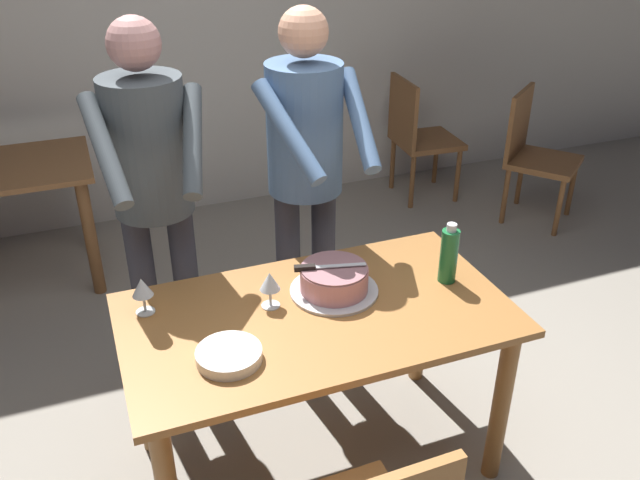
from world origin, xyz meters
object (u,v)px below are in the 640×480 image
object	(u,v)px
person_standing_beside	(152,183)
person_cutting_cake	(306,163)
plate_stack	(229,355)
background_table	(2,194)
wine_glass_far	(270,282)
water_bottle	(449,255)
cake_on_platter	(334,280)
main_dining_table	(317,339)
wine_glass_near	(142,288)
background_chair_1	(418,134)
cake_knife	(315,267)
background_chair_0	(534,151)

from	to	relation	value
person_standing_beside	person_cutting_cake	bearing A→B (deg)	-2.67
plate_stack	background_table	distance (m)	2.24
wine_glass_far	water_bottle	bearing A→B (deg)	-6.33
cake_on_platter	water_bottle	distance (m)	0.46
main_dining_table	cake_on_platter	world-z (taller)	cake_on_platter
cake_on_platter	wine_glass_far	size ratio (longest dim) A/B	2.36
wine_glass_near	background_chair_1	world-z (taller)	background_chair_1
main_dining_table	cake_on_platter	bearing A→B (deg)	42.93
background_chair_1	background_table	bearing A→B (deg)	-174.96
cake_knife	water_bottle	distance (m)	0.52
background_table	main_dining_table	bearing A→B (deg)	-58.97
person_cutting_cake	water_bottle	bearing A→B (deg)	-57.58
main_dining_table	water_bottle	bearing A→B (deg)	2.07
cake_on_platter	wine_glass_near	xyz separation A→B (m)	(-0.69, 0.12, 0.05)
plate_stack	water_bottle	xyz separation A→B (m)	(0.92, 0.17, 0.09)
background_chair_1	wine_glass_near	bearing A→B (deg)	-138.36
person_standing_beside	background_chair_0	bearing A→B (deg)	19.69
plate_stack	background_table	world-z (taller)	plate_stack
wine_glass_near	background_chair_0	size ratio (longest dim) A/B	0.16
cake_on_platter	person_cutting_cake	bearing A→B (deg)	81.88
plate_stack	wine_glass_far	world-z (taller)	wine_glass_far
cake_on_platter	cake_knife	distance (m)	0.10
cake_on_platter	background_chair_0	world-z (taller)	background_chair_0
plate_stack	person_standing_beside	xyz separation A→B (m)	(-0.09, 0.79, 0.31)
water_bottle	person_cutting_cake	xyz separation A→B (m)	(-0.37, 0.59, 0.21)
main_dining_table	water_bottle	xyz separation A→B (m)	(0.55, 0.02, 0.24)
wine_glass_near	person_standing_beside	xyz separation A→B (m)	(0.13, 0.41, 0.22)
plate_stack	background_chair_0	bearing A→B (deg)	34.28
plate_stack	wine_glass_far	xyz separation A→B (m)	(0.22, 0.25, 0.08)
cake_on_platter	wine_glass_far	world-z (taller)	wine_glass_far
cake_on_platter	background_table	bearing A→B (deg)	124.76
cake_on_platter	wine_glass_near	size ratio (longest dim) A/B	2.36
main_dining_table	background_chair_0	bearing A→B (deg)	35.96
person_standing_beside	background_chair_1	distance (m)	2.64
main_dining_table	water_bottle	distance (m)	0.60
person_cutting_cake	person_standing_beside	xyz separation A→B (m)	(-0.64, 0.03, 0.00)
person_cutting_cake	person_standing_beside	size ratio (longest dim) A/B	1.00
background_table	background_chair_0	distance (m)	3.36
person_standing_beside	water_bottle	bearing A→B (deg)	-31.31
cake_knife	wine_glass_near	world-z (taller)	wine_glass_near
water_bottle	background_table	distance (m)	2.58
wine_glass_far	person_cutting_cake	size ratio (longest dim) A/B	0.08
cake_knife	person_standing_beside	bearing A→B (deg)	133.93
person_cutting_cake	person_standing_beside	distance (m)	0.64
plate_stack	person_standing_beside	world-z (taller)	person_standing_beside
person_cutting_cake	background_table	bearing A→B (deg)	135.41
plate_stack	water_bottle	distance (m)	0.94
cake_on_platter	plate_stack	bearing A→B (deg)	-151.79
cake_knife	background_chair_0	size ratio (longest dim) A/B	0.30
cake_on_platter	wine_glass_far	distance (m)	0.26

